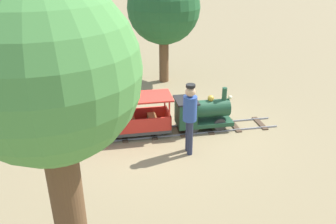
% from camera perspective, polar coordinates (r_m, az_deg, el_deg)
% --- Properties ---
extents(ground_plane, '(60.00, 60.00, 0.00)m').
position_cam_1_polar(ground_plane, '(8.54, -0.38, -3.39)').
color(ground_plane, '#8C7A56').
extents(track, '(0.73, 5.70, 0.04)m').
position_cam_1_polar(track, '(8.53, -0.17, -3.27)').
color(track, gray).
rests_on(track, ground_plane).
extents(locomotive, '(0.69, 1.45, 1.05)m').
position_cam_1_polar(locomotive, '(8.51, 5.53, 0.03)').
color(locomotive, '#1E472D').
rests_on(locomotive, ground_plane).
extents(passenger_car, '(0.79, 2.00, 0.97)m').
position_cam_1_polar(passenger_car, '(8.25, -6.33, -1.28)').
color(passenger_car, '#3F3F3F').
rests_on(passenger_car, ground_plane).
extents(conductor_person, '(0.30, 0.30, 1.62)m').
position_cam_1_polar(conductor_person, '(7.27, 3.69, -0.27)').
color(conductor_person, '#282D47').
rests_on(conductor_person, ground_plane).
extents(oak_tree_near, '(2.38, 2.38, 3.71)m').
position_cam_1_polar(oak_tree_near, '(11.49, -0.74, 17.08)').
color(oak_tree_near, brown).
rests_on(oak_tree_near, ground_plane).
extents(oak_tree_far, '(1.73, 1.73, 3.93)m').
position_cam_1_polar(oak_tree_far, '(3.29, -19.34, 4.65)').
color(oak_tree_far, brown).
rests_on(oak_tree_far, ground_plane).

